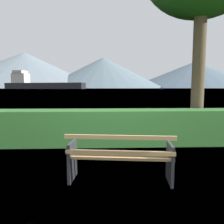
{
  "coord_description": "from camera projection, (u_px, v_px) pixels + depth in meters",
  "views": [
    {
      "loc": [
        -0.29,
        -3.75,
        1.61
      ],
      "look_at": [
        0.0,
        3.68,
        0.8
      ],
      "focal_mm": 35.89,
      "sensor_mm": 36.0,
      "label": 1
    }
  ],
  "objects": [
    {
      "name": "ground_plane",
      "position": [
        120.0,
        180.0,
        3.91
      ],
      "size": [
        1400.0,
        1400.0,
        0.0
      ],
      "primitive_type": "plane",
      "color": "#4C6B33"
    },
    {
      "name": "water_surface",
      "position": [
        103.0,
        89.0,
        308.71
      ],
      "size": [
        620.0,
        620.0,
        0.0
      ],
      "primitive_type": "plane",
      "color": "#6B8EA3",
      "rests_on": "ground_plane"
    },
    {
      "name": "park_bench",
      "position": [
        120.0,
        157.0,
        3.81
      ],
      "size": [
        1.82,
        0.77,
        0.87
      ],
      "color": "tan",
      "rests_on": "ground_plane"
    },
    {
      "name": "hedge_row",
      "position": [
        114.0,
        127.0,
        6.38
      ],
      "size": [
        10.75,
        0.88,
        0.98
      ],
      "primitive_type": "cube",
      "color": "#387A33",
      "rests_on": "ground_plane"
    },
    {
      "name": "cargo_ship_large",
      "position": [
        38.0,
        84.0,
        262.44
      ],
      "size": [
        97.67,
        40.61,
        21.73
      ],
      "color": "#232328",
      "rests_on": "water_surface"
    },
    {
      "name": "fishing_boat_near",
      "position": [
        162.0,
        88.0,
        244.41
      ],
      "size": [
        5.22,
        2.67,
        2.32
      ],
      "color": "#335693",
      "rests_on": "water_surface"
    },
    {
      "name": "distant_hills",
      "position": [
        106.0,
        73.0,
        560.01
      ],
      "size": [
        797.81,
        425.33,
        84.06
      ],
      "color": "gray",
      "rests_on": "ground_plane"
    }
  ]
}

